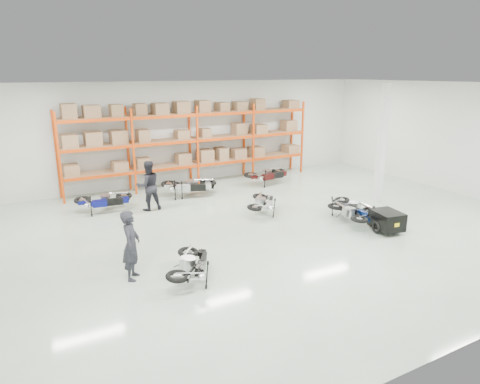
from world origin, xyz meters
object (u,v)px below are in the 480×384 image
moto_silver_left (263,200)px  person_back (148,186)px  moto_back_a (104,197)px  moto_back_d (268,172)px  moto_touring_right (351,204)px  person_left (131,245)px  moto_back_b (188,182)px  moto_black_far_left (191,261)px  trailer (387,220)px  moto_blue_centre (353,209)px  moto_back_c (193,183)px

moto_silver_left → person_back: person_back is taller
moto_back_a → moto_back_d: (7.26, 0.49, 0.03)m
moto_touring_right → moto_back_d: bearing=89.9°
person_left → moto_back_b: bearing=-5.2°
moto_black_far_left → moto_touring_right: (6.61, 1.62, 0.01)m
moto_silver_left → moto_black_far_left: (-4.19, -3.50, 0.00)m
moto_silver_left → moto_back_a: moto_back_a is taller
moto_back_b → trailer: bearing=-128.1°
moto_back_d → moto_silver_left: bearing=141.1°
moto_silver_left → moto_back_d: 4.13m
moto_silver_left → moto_black_far_left: bearing=78.4°
moto_black_far_left → moto_blue_centre: bearing=-137.4°
moto_black_far_left → person_left: size_ratio=0.93×
person_back → trailer: bearing=134.4°
moto_blue_centre → moto_back_a: bearing=-28.5°
moto_back_a → moto_back_b: moto_back_b is taller
moto_silver_left → moto_back_c: (-1.34, 3.28, 0.04)m
trailer → moto_black_far_left: bearing=-169.8°
moto_blue_centre → moto_back_d: 5.81m
moto_back_d → moto_touring_right: bearing=176.5°
moto_touring_right → moto_back_b: moto_back_b is taller
moto_touring_right → person_left: bearing=-174.7°
moto_back_b → person_left: (-3.89, -6.03, 0.29)m
moto_touring_right → person_back: size_ratio=0.90×
moto_silver_left → moto_black_far_left: 5.46m
moto_back_a → moto_back_c: size_ratio=1.01×
moto_touring_right → moto_back_a: 8.78m
moto_blue_centre → trailer: bearing=120.6°
moto_touring_right → moto_back_c: (-3.77, 5.16, 0.03)m
moto_touring_right → moto_back_d: moto_back_d is taller
moto_back_c → moto_back_a: bearing=110.9°
moto_black_far_left → moto_silver_left: bearing=-107.6°
person_left → moto_blue_centre: bearing=-59.4°
moto_touring_right → moto_back_d: 5.29m
trailer → person_back: size_ratio=0.90×
person_left → moto_back_d: bearing=-23.8°
moto_silver_left → moto_black_far_left: moto_black_far_left is taller
moto_back_d → person_back: size_ratio=1.01×
moto_silver_left → moto_back_d: (2.33, 3.41, 0.07)m
moto_back_a → person_back: 1.64m
moto_blue_centre → trailer: 1.17m
trailer → moto_back_c: moto_back_c is taller
moto_touring_right → trailer: size_ratio=1.00×
moto_back_b → person_back: person_back is taller
moto_back_d → person_left: person_left is taller
trailer → moto_blue_centre: bearing=121.6°
moto_blue_centre → moto_back_c: size_ratio=0.95×
moto_back_a → moto_back_b: (3.40, 0.34, 0.05)m
moto_black_far_left → moto_back_d: (6.52, 6.91, 0.07)m
moto_black_far_left → moto_back_c: moto_back_c is taller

